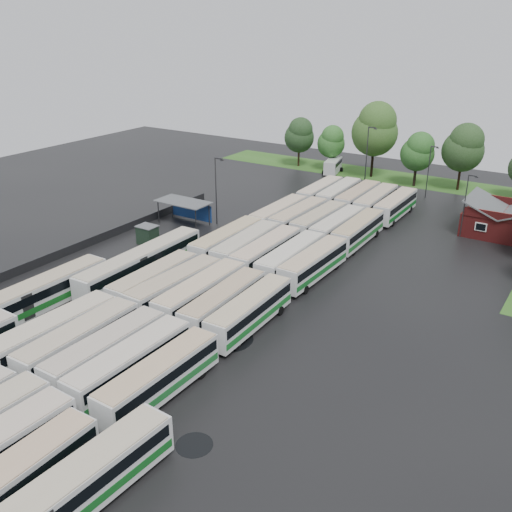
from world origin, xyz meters
The scene contains 49 objects.
ground centered at (0.00, 0.00, 0.00)m, with size 160.00×160.00×0.00m, color black.
brick_building centered at (24.00, 42.77, 1.87)m, with size 10.07×8.60×5.39m.
wash_shed centered at (-17.20, 22.02, 2.99)m, with size 8.20×4.20×3.58m.
utility_hut centered at (-16.20, 12.60, 1.32)m, with size 2.70×2.20×2.62m.
grass_strip_north centered at (2.00, 64.80, 0.01)m, with size 80.00×10.00×0.01m, color #2F5F1C.
west_fence centered at (-22.20, 8.00, 0.60)m, with size 0.10×50.00×1.20m, color #2D2D30.
bus_r0c4 centered at (8.40, -26.32, 1.90)m, with size 2.75×12.45×3.46m.
bus_r1c0 centered at (-4.31, -12.62, 1.99)m, with size 3.18×13.07×3.62m.
bus_r1c1 centered at (-1.30, -12.31, 1.95)m, with size 2.91×12.76×3.54m.
bus_r1c2 centered at (2.01, -12.17, 1.92)m, with size 2.77×12.59×3.50m.
bus_r1c3 centered at (5.10, -12.37, 1.94)m, with size 2.84×12.71×3.53m.
bus_r1c4 centered at (8.49, -12.54, 1.91)m, with size 2.80×12.49×3.47m.
bus_r2c0 centered at (-4.35, 0.94, 1.90)m, with size 2.76×12.44×3.46m.
bus_r2c1 centered at (-1.23, 0.88, 1.97)m, with size 3.24×12.94×3.57m.
bus_r2c2 centered at (2.05, 1.23, 1.99)m, with size 2.89×13.01×3.61m.
bus_r2c3 centered at (5.22, 0.91, 1.91)m, with size 3.11×12.58×3.48m.
bus_r2c4 centered at (8.43, 0.94, 1.91)m, with size 2.97×12.57×3.48m.
bus_r3c0 centered at (-4.34, 14.90, 2.00)m, with size 2.91×13.12×3.64m.
bus_r3c1 centered at (-1.25, 14.83, 1.99)m, with size 3.32×13.11×3.62m.
bus_r3c2 centered at (1.82, 14.72, 1.98)m, with size 2.95×12.95×3.59m.
bus_r3c3 centered at (5.35, 14.59, 1.97)m, with size 2.89×12.91×3.59m.
bus_r3c4 centered at (8.29, 14.85, 1.93)m, with size 2.91×12.65×3.51m.
bus_r4c0 centered at (-4.37, 28.10, 1.94)m, with size 2.72×12.70×3.53m.
bus_r4c1 centered at (-1.29, 28.56, 1.94)m, with size 2.96×12.71×3.52m.
bus_r4c2 centered at (1.95, 28.64, 1.90)m, with size 2.92×12.45×3.45m.
bus_r4c3 centered at (5.14, 28.14, 1.90)m, with size 2.79×12.45×3.46m.
bus_r4c4 centered at (8.21, 28.21, 1.91)m, with size 2.82×12.51×3.47m.
bus_r5c0 centered at (-4.58, 41.90, 1.89)m, with size 2.83×12.39×3.44m.
bus_r5c1 centered at (-1.35, 42.25, 1.93)m, with size 3.12×12.69×3.51m.
bus_r5c2 centered at (2.07, 42.14, 1.94)m, with size 2.88×12.74×3.54m.
bus_r5c3 centered at (5.31, 41.74, 1.96)m, with size 2.99×12.83×3.56m.
bus_r5c4 centered at (8.54, 41.80, 1.90)m, with size 2.66×12.41×3.45m.
artic_bus_west_b centered at (-9.00, 3.86, 1.97)m, with size 3.00×19.23×3.56m.
artic_bus_west_c centered at (-12.14, -9.66, 1.99)m, with size 2.82×19.38×3.59m.
artic_bus_east centered at (12.07, -26.52, 1.95)m, with size 3.56×19.06×3.52m.
minibus centered at (-11.63, 61.37, 1.54)m, with size 3.69×6.74×2.78m.
tree_north_0 centered at (-20.09, 62.69, 6.55)m, with size 6.15×6.15×10.19m.
tree_north_1 centered at (-13.07, 63.21, 5.91)m, with size 5.55×5.55×9.19m.
tree_north_2 centered at (-3.87, 62.84, 9.38)m, with size 8.80×8.80×14.57m.
tree_north_3 centered at (5.34, 60.95, 6.52)m, with size 6.13×6.13×10.14m.
tree_north_4 centered at (12.82, 62.74, 7.80)m, with size 7.32×7.32×12.13m.
lamp_post_ne centered at (19.49, 38.83, 5.28)m, with size 1.40×0.27×9.09m.
lamp_post_nw centered at (-12.91, 24.33, 5.94)m, with size 1.57×0.31×10.23m.
lamp_post_back_w centered at (-2.43, 56.13, 6.33)m, with size 1.68×0.33×10.90m.
lamp_post_back_e centered at (9.48, 54.56, 5.28)m, with size 1.40×0.27×9.10m.
puddle_1 centered at (8.25, -20.58, 0.00)m, with size 3.46×3.46×0.01m, color black.
puddle_2 centered at (-10.20, 2.99, 0.00)m, with size 7.52×7.52×0.01m, color black.
puddle_3 centered at (7.87, -2.05, 0.00)m, with size 4.94×4.94×0.01m, color black.
puddle_4 centered at (14.41, -15.53, 0.00)m, with size 2.81×2.81×0.01m, color black.
Camera 1 is at (36.24, -40.91, 29.08)m, focal length 40.00 mm.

